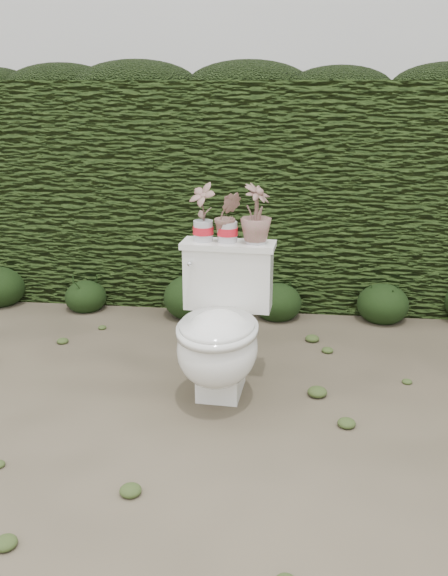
# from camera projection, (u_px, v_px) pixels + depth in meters

# --- Properties ---
(ground) EXTENTS (60.00, 60.00, 0.00)m
(ground) POSITION_uv_depth(u_px,v_px,m) (214.00, 380.00, 3.42)
(ground) COLOR #695E48
(ground) RESTS_ON ground
(hedge) EXTENTS (8.00, 1.00, 1.60)m
(hedge) POSITION_uv_depth(u_px,v_px,m) (241.00, 190.00, 4.67)
(hedge) COLOR #2D4216
(hedge) RESTS_ON ground
(house_wall) EXTENTS (8.00, 3.50, 4.00)m
(house_wall) POSITION_uv_depth(u_px,v_px,m) (314.00, 51.00, 8.36)
(house_wall) COLOR silver
(house_wall) RESTS_ON ground
(toilet) EXTENTS (0.51, 0.70, 0.78)m
(toilet) POSITION_uv_depth(u_px,v_px,m) (220.00, 332.00, 3.15)
(toilet) COLOR white
(toilet) RESTS_ON ground
(potted_plant_left) EXTENTS (0.19, 0.18, 0.30)m
(potted_plant_left) POSITION_uv_depth(u_px,v_px,m) (203.00, 214.00, 3.22)
(potted_plant_left) COLOR #2A7725
(potted_plant_left) RESTS_ON toilet
(potted_plant_center) EXTENTS (0.15, 0.13, 0.25)m
(potted_plant_center) POSITION_uv_depth(u_px,v_px,m) (228.00, 218.00, 3.20)
(potted_plant_center) COLOR #2A7725
(potted_plant_center) RESTS_ON toilet
(potted_plant_right) EXTENTS (0.22, 0.22, 0.30)m
(potted_plant_right) POSITION_uv_depth(u_px,v_px,m) (256.00, 216.00, 3.17)
(potted_plant_right) COLOR #2A7725
(potted_plant_right) RESTS_ON toilet
(liriope_clump_2) EXTENTS (0.30, 0.30, 0.24)m
(liriope_clump_2) POSITION_uv_depth(u_px,v_px,m) (85.00, 293.00, 4.46)
(liriope_clump_2) COLOR black
(liriope_clump_2) RESTS_ON ground
(liriope_clump_3) EXTENTS (0.40, 0.40, 0.32)m
(liriope_clump_3) POSITION_uv_depth(u_px,v_px,m) (192.00, 294.00, 4.32)
(liriope_clump_3) COLOR black
(liriope_clump_3) RESTS_ON ground
(liriope_clump_4) EXTENTS (0.34, 0.34, 0.27)m
(liriope_clump_4) POSITION_uv_depth(u_px,v_px,m) (277.00, 299.00, 4.29)
(liriope_clump_4) COLOR black
(liriope_clump_4) RESTS_ON ground
(liriope_clump_5) EXTENTS (0.36, 0.36, 0.29)m
(liriope_clump_5) POSITION_uv_depth(u_px,v_px,m) (383.00, 300.00, 4.24)
(liriope_clump_5) COLOR black
(liriope_clump_5) RESTS_ON ground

